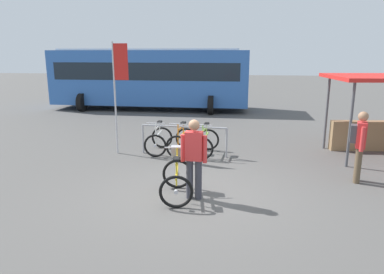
{
  "coord_description": "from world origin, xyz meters",
  "views": [
    {
      "loc": [
        0.92,
        -6.91,
        2.92
      ],
      "look_at": [
        -0.15,
        0.98,
        1.0
      ],
      "focal_mm": 33.1,
      "sensor_mm": 36.0,
      "label": 1
    }
  ],
  "objects_px": {
    "racked_bike_white": "(159,140)",
    "person_with_featured_bike": "(194,156)",
    "racked_bike_lime": "(205,142)",
    "market_stall": "(380,107)",
    "banner_flag": "(119,77)",
    "bus_distant": "(150,75)",
    "racked_bike_orange": "(182,141)",
    "pedestrian_with_backpack": "(359,142)",
    "featured_bicycle": "(177,175)"
  },
  "relations": [
    {
      "from": "banner_flag",
      "to": "racked_bike_white",
      "type": "bearing_deg",
      "value": 14.34
    },
    {
      "from": "person_with_featured_bike",
      "to": "racked_bike_lime",
      "type": "bearing_deg",
      "value": 91.49
    },
    {
      "from": "person_with_featured_bike",
      "to": "banner_flag",
      "type": "relative_size",
      "value": 0.51
    },
    {
      "from": "racked_bike_lime",
      "to": "banner_flag",
      "type": "distance_m",
      "value": 3.08
    },
    {
      "from": "person_with_featured_bike",
      "to": "pedestrian_with_backpack",
      "type": "xyz_separation_m",
      "value": [
        3.57,
        1.46,
        0.03
      ]
    },
    {
      "from": "racked_bike_orange",
      "to": "bus_distant",
      "type": "height_order",
      "value": "bus_distant"
    },
    {
      "from": "market_stall",
      "to": "racked_bike_orange",
      "type": "bearing_deg",
      "value": -172.67
    },
    {
      "from": "market_stall",
      "to": "racked_bike_lime",
      "type": "bearing_deg",
      "value": -171.19
    },
    {
      "from": "racked_bike_lime",
      "to": "featured_bicycle",
      "type": "relative_size",
      "value": 0.94
    },
    {
      "from": "market_stall",
      "to": "person_with_featured_bike",
      "type": "bearing_deg",
      "value": -140.86
    },
    {
      "from": "market_stall",
      "to": "pedestrian_with_backpack",
      "type": "bearing_deg",
      "value": -117.18
    },
    {
      "from": "bus_distant",
      "to": "banner_flag",
      "type": "height_order",
      "value": "banner_flag"
    },
    {
      "from": "racked_bike_orange",
      "to": "person_with_featured_bike",
      "type": "bearing_deg",
      "value": -76.37
    },
    {
      "from": "pedestrian_with_backpack",
      "to": "banner_flag",
      "type": "height_order",
      "value": "banner_flag"
    },
    {
      "from": "racked_bike_orange",
      "to": "featured_bicycle",
      "type": "height_order",
      "value": "same"
    },
    {
      "from": "racked_bike_lime",
      "to": "market_stall",
      "type": "relative_size",
      "value": 0.35
    },
    {
      "from": "racked_bike_white",
      "to": "banner_flag",
      "type": "bearing_deg",
      "value": -165.66
    },
    {
      "from": "racked_bike_lime",
      "to": "bus_distant",
      "type": "bearing_deg",
      "value": 114.19
    },
    {
      "from": "racked_bike_orange",
      "to": "market_stall",
      "type": "height_order",
      "value": "market_stall"
    },
    {
      "from": "racked_bike_lime",
      "to": "pedestrian_with_backpack",
      "type": "xyz_separation_m",
      "value": [
        3.66,
        -1.73,
        0.57
      ]
    },
    {
      "from": "racked_bike_white",
      "to": "person_with_featured_bike",
      "type": "bearing_deg",
      "value": -65.6
    },
    {
      "from": "featured_bicycle",
      "to": "pedestrian_with_backpack",
      "type": "bearing_deg",
      "value": 19.19
    },
    {
      "from": "racked_bike_white",
      "to": "featured_bicycle",
      "type": "relative_size",
      "value": 0.9
    },
    {
      "from": "racked_bike_orange",
      "to": "banner_flag",
      "type": "xyz_separation_m",
      "value": [
        -1.75,
        -0.23,
        1.86
      ]
    },
    {
      "from": "racked_bike_white",
      "to": "banner_flag",
      "type": "relative_size",
      "value": 0.35
    },
    {
      "from": "pedestrian_with_backpack",
      "to": "featured_bicycle",
      "type": "bearing_deg",
      "value": -160.81
    },
    {
      "from": "featured_bicycle",
      "to": "pedestrian_with_backpack",
      "type": "height_order",
      "value": "pedestrian_with_backpack"
    },
    {
      "from": "racked_bike_lime",
      "to": "racked_bike_white",
      "type": "bearing_deg",
      "value": 176.71
    },
    {
      "from": "featured_bicycle",
      "to": "market_stall",
      "type": "bearing_deg",
      "value": 36.5
    },
    {
      "from": "racked_bike_orange",
      "to": "banner_flag",
      "type": "bearing_deg",
      "value": -172.56
    },
    {
      "from": "pedestrian_with_backpack",
      "to": "market_stall",
      "type": "height_order",
      "value": "market_stall"
    },
    {
      "from": "banner_flag",
      "to": "market_stall",
      "type": "bearing_deg",
      "value": 7.36
    },
    {
      "from": "racked_bike_white",
      "to": "market_stall",
      "type": "xyz_separation_m",
      "value": [
        6.33,
        0.68,
        1.03
      ]
    },
    {
      "from": "racked_bike_white",
      "to": "racked_bike_lime",
      "type": "bearing_deg",
      "value": -3.29
    },
    {
      "from": "pedestrian_with_backpack",
      "to": "banner_flag",
      "type": "distance_m",
      "value": 6.43
    },
    {
      "from": "racked_bike_orange",
      "to": "racked_bike_lime",
      "type": "bearing_deg",
      "value": -3.29
    },
    {
      "from": "racked_bike_white",
      "to": "bus_distant",
      "type": "distance_m",
      "value": 8.47
    },
    {
      "from": "racked_bike_orange",
      "to": "featured_bicycle",
      "type": "distance_m",
      "value": 3.17
    },
    {
      "from": "racked_bike_white",
      "to": "market_stall",
      "type": "height_order",
      "value": "market_stall"
    },
    {
      "from": "racked_bike_white",
      "to": "pedestrian_with_backpack",
      "type": "relative_size",
      "value": 0.67
    },
    {
      "from": "person_with_featured_bike",
      "to": "banner_flag",
      "type": "height_order",
      "value": "banner_flag"
    },
    {
      "from": "person_with_featured_bike",
      "to": "market_stall",
      "type": "height_order",
      "value": "market_stall"
    },
    {
      "from": "market_stall",
      "to": "banner_flag",
      "type": "height_order",
      "value": "banner_flag"
    },
    {
      "from": "pedestrian_with_backpack",
      "to": "banner_flag",
      "type": "bearing_deg",
      "value": 165.86
    },
    {
      "from": "person_with_featured_bike",
      "to": "banner_flag",
      "type": "bearing_deg",
      "value": 130.21
    },
    {
      "from": "racked_bike_lime",
      "to": "market_stall",
      "type": "distance_m",
      "value": 5.1
    },
    {
      "from": "racked_bike_white",
      "to": "banner_flag",
      "type": "xyz_separation_m",
      "value": [
        -1.05,
        -0.27,
        1.86
      ]
    },
    {
      "from": "racked_bike_white",
      "to": "person_with_featured_bike",
      "type": "distance_m",
      "value": 3.62
    },
    {
      "from": "racked_bike_orange",
      "to": "bus_distant",
      "type": "distance_m",
      "value": 8.72
    },
    {
      "from": "pedestrian_with_backpack",
      "to": "bus_distant",
      "type": "distance_m",
      "value": 12.3
    }
  ]
}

